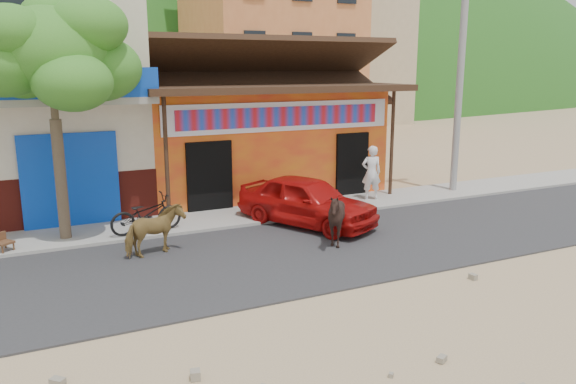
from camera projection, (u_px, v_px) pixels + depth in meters
name	position (u px, v px, depth m)	size (l,w,h in m)	color
ground	(338.00, 292.00, 11.11)	(120.00, 120.00, 0.00)	#9E825B
road	(284.00, 254.00, 13.30)	(60.00, 5.00, 0.04)	#28282B
sidewalk	(234.00, 217.00, 16.38)	(60.00, 2.00, 0.12)	gray
dance_club	(247.00, 139.00, 20.36)	(8.00, 6.00, 3.60)	orange
cafe_building	(13.00, 96.00, 16.85)	(7.00, 6.00, 7.00)	beige
apartment_front	(269.00, 39.00, 34.71)	(9.00, 9.00, 12.00)	#CC723F
apartment_rear	(344.00, 58.00, 43.98)	(8.00, 8.00, 10.00)	tan
hillside	(56.00, 4.00, 70.17)	(100.00, 40.00, 24.00)	#194C14
tree	(55.00, 119.00, 13.61)	(3.00, 3.00, 6.00)	#2D721E
utility_pole	(460.00, 74.00, 18.92)	(0.24, 0.24, 8.00)	gray
cow_tan	(155.00, 231.00, 13.07)	(0.63, 1.39, 1.18)	olive
cow_dark	(336.00, 218.00, 13.78)	(1.10, 1.24, 1.37)	black
red_car	(307.00, 201.00, 15.54)	(1.64, 4.06, 1.38)	#AE0E0C
scooter	(146.00, 214.00, 14.60)	(0.66, 1.90, 1.00)	black
pedestrian	(371.00, 173.00, 18.21)	(0.64, 0.42, 1.76)	white
cafe_chair_right	(3.00, 235.00, 13.15)	(0.37, 0.37, 0.80)	#4B2D19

